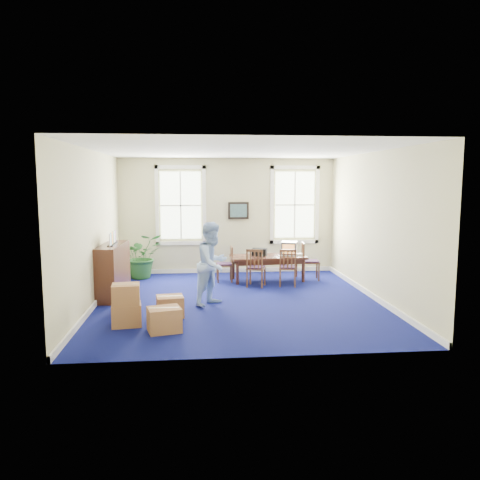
{
  "coord_description": "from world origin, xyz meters",
  "views": [
    {
      "loc": [
        -0.88,
        -9.8,
        2.57
      ],
      "look_at": [
        0.1,
        0.6,
        1.25
      ],
      "focal_mm": 35.0,
      "sensor_mm": 36.0,
      "label": 1
    }
  ],
  "objects": [
    {
      "name": "potted_plant",
      "position": [
        -2.33,
        2.66,
        0.59
      ],
      "size": [
        1.32,
        1.24,
        1.19
      ],
      "primitive_type": "imported",
      "rotation": [
        0.0,
        0.0,
        0.36
      ],
      "color": "#215420",
      "rests_on": "ground"
    },
    {
      "name": "chair_near_left",
      "position": [
        0.57,
        1.36,
        0.47
      ],
      "size": [
        0.54,
        0.54,
        0.95
      ],
      "primitive_type": null,
      "rotation": [
        0.0,
        0.0,
        2.81
      ],
      "color": "brown",
      "rests_on": "ground"
    },
    {
      "name": "conference_table",
      "position": [
        0.96,
        2.01,
        0.33
      ],
      "size": [
        1.97,
        1.01,
        0.65
      ],
      "primitive_type": null,
      "rotation": [
        0.0,
        0.0,
        0.07
      ],
      "color": "#452217",
      "rests_on": "ground"
    },
    {
      "name": "baseboard_right",
      "position": [
        2.97,
        0.0,
        0.06
      ],
      "size": [
        0.04,
        6.5,
        0.12
      ],
      "primitive_type": "cube",
      "color": "white",
      "rests_on": "ground"
    },
    {
      "name": "wall_front",
      "position": [
        0.0,
        -3.25,
        1.6
      ],
      "size": [
        6.5,
        0.0,
        6.5
      ],
      "primitive_type": "plane",
      "rotation": [
        -1.57,
        0.0,
        0.0
      ],
      "color": "beige",
      "rests_on": "ground"
    },
    {
      "name": "floor",
      "position": [
        0.0,
        0.0,
        0.0
      ],
      "size": [
        6.5,
        6.5,
        0.0
      ],
      "primitive_type": "plane",
      "color": "#0B115B",
      "rests_on": "ground"
    },
    {
      "name": "baseboard_back",
      "position": [
        0.0,
        3.22,
        0.06
      ],
      "size": [
        6.0,
        0.04,
        0.12
      ],
      "primitive_type": "cube",
      "color": "white",
      "rests_on": "ground"
    },
    {
      "name": "man",
      "position": [
        -0.55,
        -0.24,
        0.87
      ],
      "size": [
        1.05,
        1.07,
        1.73
      ],
      "primitive_type": "imported",
      "rotation": [
        0.0,
        0.0,
        0.87
      ],
      "color": "#9FC0F8",
      "rests_on": "ground"
    },
    {
      "name": "baseboard_left",
      "position": [
        -2.97,
        0.0,
        0.06
      ],
      "size": [
        0.04,
        6.5,
        0.12
      ],
      "primitive_type": "cube",
      "color": "white",
      "rests_on": "ground"
    },
    {
      "name": "wall_right",
      "position": [
        3.0,
        0.0,
        1.6
      ],
      "size": [
        0.0,
        6.5,
        6.5
      ],
      "primitive_type": "plane",
      "rotation": [
        1.57,
        0.0,
        -1.57
      ],
      "color": "beige",
      "rests_on": "ground"
    },
    {
      "name": "window_right",
      "position": [
        1.9,
        3.23,
        1.9
      ],
      "size": [
        1.4,
        0.12,
        2.2
      ],
      "primitive_type": null,
      "color": "white",
      "rests_on": "ground"
    },
    {
      "name": "equipment_bag",
      "position": [
        0.74,
        2.05,
        0.74
      ],
      "size": [
        0.42,
        0.34,
        0.19
      ],
      "primitive_type": "cube",
      "rotation": [
        0.0,
        0.0,
        -0.3
      ],
      "color": "black",
      "rests_on": "conference_table"
    },
    {
      "name": "wall_left",
      "position": [
        -3.0,
        0.0,
        1.6
      ],
      "size": [
        0.0,
        6.5,
        6.5
      ],
      "primitive_type": "plane",
      "rotation": [
        1.57,
        0.0,
        1.57
      ],
      "color": "beige",
      "rests_on": "ground"
    },
    {
      "name": "chair_near_right",
      "position": [
        1.35,
        1.36,
        0.47
      ],
      "size": [
        0.49,
        0.49,
        0.93
      ],
      "primitive_type": null,
      "rotation": [
        0.0,
        0.0,
        2.95
      ],
      "color": "brown",
      "rests_on": "ground"
    },
    {
      "name": "chair_end_right",
      "position": [
        2.09,
        2.01,
        0.49
      ],
      "size": [
        0.49,
        0.49,
        0.98
      ],
      "primitive_type": null,
      "rotation": [
        0.0,
        0.0,
        1.46
      ],
      "color": "brown",
      "rests_on": "ground"
    },
    {
      "name": "chair_end_left",
      "position": [
        -0.17,
        2.01,
        0.45
      ],
      "size": [
        0.41,
        0.41,
        0.9
      ],
      "primitive_type": null,
      "rotation": [
        0.0,
        0.0,
        -1.55
      ],
      "color": "brown",
      "rests_on": "ground"
    },
    {
      "name": "credenza",
      "position": [
        -2.75,
        0.67,
        0.63
      ],
      "size": [
        0.56,
        1.62,
        1.25
      ],
      "primitive_type": "cube",
      "rotation": [
        0.0,
        0.0,
        -0.07
      ],
      "color": "#452217",
      "rests_on": "ground"
    },
    {
      "name": "brochure_rack",
      "position": [
        -2.73,
        0.67,
        1.4
      ],
      "size": [
        0.31,
        0.68,
        0.3
      ],
      "primitive_type": null,
      "rotation": [
        0.0,
        0.0,
        -0.29
      ],
      "color": "#99999E",
      "rests_on": "credenza"
    },
    {
      "name": "cardboard_boxes",
      "position": [
        -1.94,
        -1.43,
        0.4
      ],
      "size": [
        1.58,
        1.58,
        0.79
      ],
      "primitive_type": null,
      "rotation": [
        0.0,
        0.0,
        0.15
      ],
      "color": "#A36A3F",
      "rests_on": "ground"
    },
    {
      "name": "game_console",
      "position": [
        1.78,
        2.01,
        0.68
      ],
      "size": [
        0.18,
        0.21,
        0.05
      ],
      "primitive_type": "cube",
      "rotation": [
        0.0,
        0.0,
        -0.18
      ],
      "color": "white",
      "rests_on": "conference_table"
    },
    {
      "name": "window_left",
      "position": [
        -1.3,
        3.23,
        1.9
      ],
      "size": [
        1.4,
        0.12,
        2.2
      ],
      "primitive_type": null,
      "color": "white",
      "rests_on": "ground"
    },
    {
      "name": "wall_back",
      "position": [
        0.0,
        3.25,
        1.6
      ],
      "size": [
        6.5,
        0.0,
        6.5
      ],
      "primitive_type": "plane",
      "rotation": [
        1.57,
        0.0,
        0.0
      ],
      "color": "beige",
      "rests_on": "ground"
    },
    {
      "name": "wall_picture",
      "position": [
        0.3,
        3.2,
        1.75
      ],
      "size": [
        0.58,
        0.06,
        0.48
      ],
      "primitive_type": null,
      "color": "black",
      "rests_on": "ground"
    },
    {
      "name": "crt_tv",
      "position": [
        1.52,
        2.05,
        0.83
      ],
      "size": [
        0.5,
        0.53,
        0.36
      ],
      "primitive_type": null,
      "rotation": [
        0.0,
        0.0,
        -0.3
      ],
      "color": "#B7B7BC",
      "rests_on": "conference_table"
    },
    {
      "name": "ceiling",
      "position": [
        0.0,
        0.0,
        3.2
      ],
      "size": [
        6.5,
        6.5,
        0.0
      ],
      "primitive_type": "plane",
      "rotation": [
        3.14,
        0.0,
        0.0
      ],
      "color": "white",
      "rests_on": "ground"
    }
  ]
}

